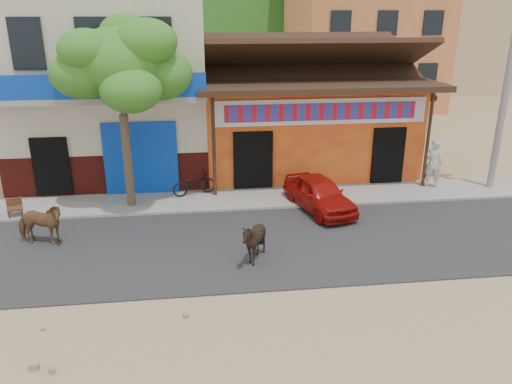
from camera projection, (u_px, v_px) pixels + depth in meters
ground at (305, 290)px, 11.70m from camera, size 120.00×120.00×0.00m
road at (286, 243)px, 14.03m from camera, size 60.00×5.00×0.04m
sidewalk at (268, 198)px, 17.28m from camera, size 60.00×2.00×0.12m
dance_club at (302, 123)px, 20.65m from camera, size 8.00×6.00×3.60m
cafe_building at (112, 84)px, 19.19m from camera, size 7.00×6.00×7.00m
apartment_front at (363, 14)px, 33.08m from camera, size 9.00×9.00×12.00m
apartment_rear at (446, 26)px, 40.08m from camera, size 8.00×8.00×10.00m
tree at (124, 115)px, 15.51m from camera, size 3.00×3.00×6.00m
utility_pole at (509, 75)px, 16.85m from camera, size 0.24×0.24×8.00m
cow_tan at (40, 224)px, 13.72m from camera, size 1.53×0.92×1.21m
cow_dark at (254, 241)px, 12.74m from camera, size 1.33×1.26×1.18m
red_car at (319, 194)px, 16.15m from camera, size 2.11×3.46×1.10m
scooter at (194, 184)px, 17.29m from camera, size 1.64×0.99×0.81m
pedestrian at (433, 163)px, 17.96m from camera, size 0.74×0.60×1.75m
cafe_chair_right at (14, 201)px, 15.49m from camera, size 0.58×0.58×0.98m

